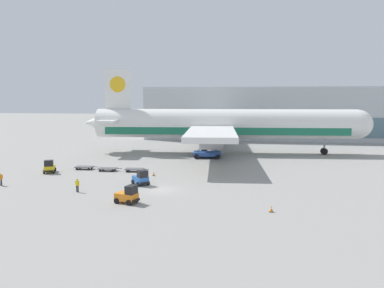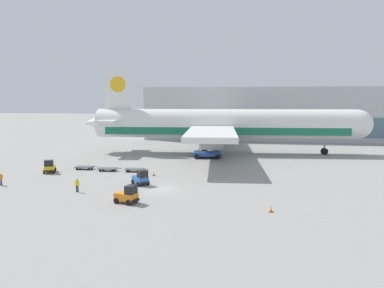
% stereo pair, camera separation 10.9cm
% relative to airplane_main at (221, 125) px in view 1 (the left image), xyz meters
% --- Properties ---
extents(ground_plane, '(400.00, 400.00, 0.00)m').
position_rel_airplane_main_xyz_m(ground_plane, '(-5.19, -31.20, -5.84)').
color(ground_plane, gray).
extents(terminal_building, '(90.00, 18.20, 14.00)m').
position_rel_airplane_main_xyz_m(terminal_building, '(22.50, 30.87, 1.15)').
color(terminal_building, '#B2B7BC').
rests_on(terminal_building, ground_plane).
extents(airplane_main, '(58.07, 48.49, 17.00)m').
position_rel_airplane_main_xyz_m(airplane_main, '(0.00, 0.00, 0.00)').
color(airplane_main, white).
rests_on(airplane_main, ground_plane).
extents(scissor_lift_loader, '(5.43, 3.74, 4.82)m').
position_rel_airplane_main_xyz_m(scissor_lift_loader, '(-2.15, -6.04, -3.96)').
color(scissor_lift_loader, '#284C99').
rests_on(scissor_lift_loader, ground_plane).
extents(baggage_tug_foreground, '(2.75, 2.23, 2.00)m').
position_rel_airplane_main_xyz_m(baggage_tug_foreground, '(-7.35, -37.47, -4.96)').
color(baggage_tug_foreground, orange).
rests_on(baggage_tug_foreground, ground_plane).
extents(baggage_tug_mid, '(2.35, 2.78, 2.00)m').
position_rel_airplane_main_xyz_m(baggage_tug_mid, '(-24.30, -23.52, -4.96)').
color(baggage_tug_mid, yellow).
rests_on(baggage_tug_mid, ground_plane).
extents(baggage_tug_far, '(2.70, 2.76, 2.00)m').
position_rel_airplane_main_xyz_m(baggage_tug_far, '(-8.33, -29.07, -4.96)').
color(baggage_tug_far, '#2D66B7').
rests_on(baggage_tug_far, ground_plane).
extents(baggage_dolly_lead, '(3.74, 1.67, 0.48)m').
position_rel_airplane_main_xyz_m(baggage_dolly_lead, '(-20.24, -20.17, -5.45)').
color(baggage_dolly_lead, '#56565B').
rests_on(baggage_dolly_lead, ground_plane).
extents(baggage_dolly_second, '(3.74, 1.67, 0.48)m').
position_rel_airplane_main_xyz_m(baggage_dolly_second, '(-16.09, -20.90, -5.45)').
color(baggage_dolly_second, '#56565B').
rests_on(baggage_dolly_second, ground_plane).
extents(baggage_dolly_third, '(3.74, 1.67, 0.48)m').
position_rel_airplane_main_xyz_m(baggage_dolly_third, '(-11.81, -20.78, -5.45)').
color(baggage_dolly_third, '#56565B').
rests_on(baggage_dolly_third, ground_plane).
extents(ground_crew_near, '(0.56, 0.29, 1.68)m').
position_rel_airplane_main_xyz_m(ground_crew_near, '(-14.89, -33.83, -4.86)').
color(ground_crew_near, black).
rests_on(ground_crew_near, ground_plane).
extents(ground_crew_far, '(0.55, 0.32, 1.69)m').
position_rel_airplane_main_xyz_m(ground_crew_far, '(-26.29, -32.10, -4.85)').
color(ground_crew_far, black).
rests_on(ground_crew_far, ground_plane).
extents(traffic_cone_near, '(0.40, 0.40, 0.66)m').
position_rel_airplane_main_xyz_m(traffic_cone_near, '(7.85, -38.37, -5.52)').
color(traffic_cone_near, black).
rests_on(traffic_cone_near, ground_plane).
extents(traffic_cone_far, '(0.40, 0.40, 0.66)m').
position_rel_airplane_main_xyz_m(traffic_cone_far, '(-8.12, -23.30, -5.52)').
color(traffic_cone_far, black).
rests_on(traffic_cone_far, ground_plane).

